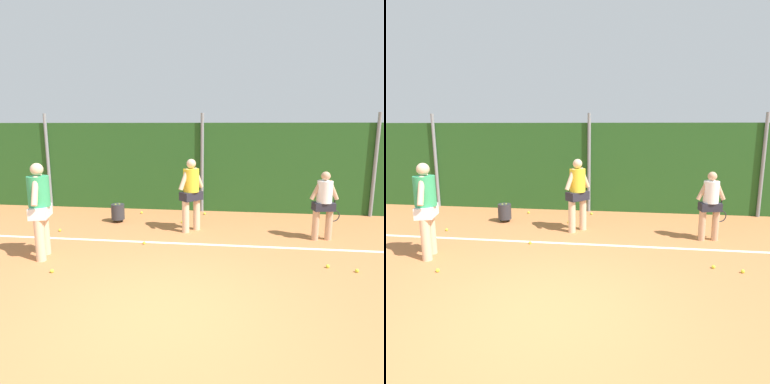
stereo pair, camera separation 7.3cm
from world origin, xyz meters
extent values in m
plane|color=#C67542|center=(0.00, 1.81, 0.00)|extent=(26.44, 26.44, 0.00)
cube|color=#23511E|center=(0.00, 6.16, 1.35)|extent=(17.19, 0.25, 2.70)
cylinder|color=gray|center=(-4.96, 5.98, 1.49)|extent=(0.10, 0.10, 2.98)
cylinder|color=gray|center=(0.00, 5.98, 1.49)|extent=(0.10, 0.10, 2.98)
cylinder|color=gray|center=(4.96, 5.98, 1.49)|extent=(0.10, 0.10, 2.98)
cube|color=white|center=(0.00, 2.95, 0.00)|extent=(12.56, 0.10, 0.01)
cylinder|color=beige|center=(-2.75, 1.63, 0.42)|extent=(0.19, 0.19, 0.84)
cylinder|color=beige|center=(-2.85, 1.99, 0.42)|extent=(0.19, 0.19, 0.84)
cube|color=white|center=(-2.80, 1.81, 0.95)|extent=(0.47, 0.63, 0.22)
cylinder|color=#339E60|center=(-2.80, 1.81, 1.36)|extent=(0.41, 0.41, 0.59)
sphere|color=beige|center=(-2.80, 1.81, 1.79)|extent=(0.24, 0.24, 0.24)
cylinder|color=beige|center=(-2.74, 1.58, 1.40)|extent=(0.18, 0.33, 0.56)
cylinder|color=beige|center=(-2.87, 2.03, 1.40)|extent=(0.18, 0.33, 0.56)
cylinder|color=black|center=(-2.94, 2.10, 1.01)|extent=(0.03, 0.03, 0.28)
torus|color=#26262B|center=(-2.94, 2.10, 0.74)|extent=(0.10, 0.28, 0.28)
cylinder|color=tan|center=(2.87, 3.60, 0.35)|extent=(0.16, 0.16, 0.70)
cylinder|color=tan|center=(3.18, 3.65, 0.35)|extent=(0.16, 0.16, 0.70)
cube|color=#23232D|center=(3.02, 3.62, 0.80)|extent=(0.51, 0.35, 0.19)
cylinder|color=white|center=(3.02, 3.62, 1.14)|extent=(0.34, 0.34, 0.50)
sphere|color=tan|center=(3.02, 3.62, 1.50)|extent=(0.20, 0.20, 0.20)
cylinder|color=tan|center=(2.83, 3.59, 1.18)|extent=(0.28, 0.13, 0.47)
cylinder|color=tan|center=(3.22, 3.65, 1.18)|extent=(0.28, 0.13, 0.47)
cylinder|color=black|center=(3.29, 3.72, 0.83)|extent=(0.03, 0.03, 0.28)
torus|color=#26262B|center=(3.29, 3.72, 0.56)|extent=(0.28, 0.07, 0.28)
cylinder|color=beige|center=(-0.19, 3.80, 0.40)|extent=(0.18, 0.18, 0.80)
cylinder|color=beige|center=(0.05, 4.06, 0.40)|extent=(0.18, 0.18, 0.80)
cube|color=#23232D|center=(-0.07, 3.93, 0.90)|extent=(0.59, 0.60, 0.21)
cylinder|color=yellow|center=(-0.07, 3.93, 1.29)|extent=(0.39, 0.39, 0.57)
sphere|color=beige|center=(-0.07, 3.93, 1.70)|extent=(0.23, 0.23, 0.23)
cylinder|color=beige|center=(-0.23, 3.77, 1.33)|extent=(0.26, 0.27, 0.55)
cylinder|color=beige|center=(0.08, 4.09, 1.33)|extent=(0.26, 0.27, 0.55)
cylinder|color=#2D2D33|center=(-2.18, 4.49, 0.29)|extent=(0.36, 0.36, 0.42)
cylinder|color=#2D2D33|center=(-2.05, 4.49, 0.04)|extent=(0.02, 0.02, 0.08)
cylinder|color=#2D2D33|center=(-2.30, 4.49, 0.04)|extent=(0.02, 0.02, 0.08)
cylinder|color=#2D2D33|center=(-2.18, 4.62, 0.04)|extent=(0.02, 0.02, 0.08)
sphere|color=#CCDB33|center=(-2.14, 4.52, 0.48)|extent=(0.07, 0.07, 0.07)
sphere|color=#CCDB33|center=(-2.23, 4.47, 0.48)|extent=(0.07, 0.07, 0.07)
sphere|color=#CCDB33|center=(-3.34, 3.47, 0.03)|extent=(0.07, 0.07, 0.07)
sphere|color=#CCDB33|center=(3.22, 1.81, 0.03)|extent=(0.07, 0.07, 0.07)
sphere|color=#CCDB33|center=(2.75, 1.95, 0.03)|extent=(0.07, 0.07, 0.07)
sphere|color=#CCDB33|center=(-0.99, 2.80, 0.03)|extent=(0.07, 0.07, 0.07)
sphere|color=#CCDB33|center=(-1.78, 5.46, 0.03)|extent=(0.07, 0.07, 0.07)
sphere|color=#CCDB33|center=(-2.26, 1.12, 0.03)|extent=(0.07, 0.07, 0.07)
sphere|color=#CCDB33|center=(-0.40, 4.59, 0.03)|extent=(0.07, 0.07, 0.07)
sphere|color=#CCDB33|center=(0.13, 5.56, 0.03)|extent=(0.07, 0.07, 0.07)
camera|label=1|loc=(0.98, -4.34, 2.62)|focal=32.14mm
camera|label=2|loc=(1.05, -4.33, 2.62)|focal=32.14mm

